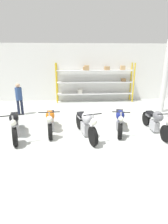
{
  "coord_description": "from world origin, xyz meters",
  "views": [
    {
      "loc": [
        -0.43,
        -6.25,
        2.84
      ],
      "look_at": [
        0.0,
        0.4,
        0.7
      ],
      "focal_mm": 28.0,
      "sensor_mm": 36.0,
      "label": 1
    }
  ],
  "objects_px": {
    "shelving_rack": "(95,81)",
    "motorcycle_silver": "(86,124)",
    "motorcycle_blue": "(120,120)",
    "motorcycle_orange": "(51,120)",
    "motorcycle_grey": "(156,121)",
    "person_browsing": "(19,97)",
    "motorcycle_black": "(15,125)"
  },
  "relations": [
    {
      "from": "shelving_rack",
      "to": "motorcycle_silver",
      "type": "height_order",
      "value": "shelving_rack"
    },
    {
      "from": "shelving_rack",
      "to": "motorcycle_blue",
      "type": "bearing_deg",
      "value": -85.51
    },
    {
      "from": "motorcycle_orange",
      "to": "motorcycle_blue",
      "type": "xyz_separation_m",
      "value": [
        2.71,
        -0.07,
        -0.01
      ]
    },
    {
      "from": "motorcycle_grey",
      "to": "person_browsing",
      "type": "relative_size",
      "value": 1.34
    },
    {
      "from": "person_browsing",
      "to": "shelving_rack",
      "type": "bearing_deg",
      "value": -92.33
    },
    {
      "from": "motorcycle_black",
      "to": "shelving_rack",
      "type": "bearing_deg",
      "value": 128.58
    },
    {
      "from": "motorcycle_orange",
      "to": "motorcycle_silver",
      "type": "relative_size",
      "value": 0.96
    },
    {
      "from": "motorcycle_silver",
      "to": "motorcycle_grey",
      "type": "bearing_deg",
      "value": 78.34
    },
    {
      "from": "motorcycle_grey",
      "to": "motorcycle_silver",
      "type": "bearing_deg",
      "value": -88.94
    },
    {
      "from": "shelving_rack",
      "to": "motorcycle_grey",
      "type": "xyz_separation_m",
      "value": [
        1.7,
        -5.07,
        -0.87
      ]
    },
    {
      "from": "motorcycle_orange",
      "to": "motorcycle_blue",
      "type": "bearing_deg",
      "value": 83.3
    },
    {
      "from": "motorcycle_black",
      "to": "motorcycle_blue",
      "type": "xyz_separation_m",
      "value": [
        3.95,
        0.29,
        -0.02
      ]
    },
    {
      "from": "motorcycle_silver",
      "to": "motorcycle_grey",
      "type": "height_order",
      "value": "motorcycle_silver"
    },
    {
      "from": "motorcycle_orange",
      "to": "motorcycle_grey",
      "type": "bearing_deg",
      "value": 79.47
    },
    {
      "from": "shelving_rack",
      "to": "motorcycle_grey",
      "type": "relative_size",
      "value": 2.32
    },
    {
      "from": "motorcycle_grey",
      "to": "person_browsing",
      "type": "xyz_separation_m",
      "value": [
        -5.81,
        2.57,
        0.45
      ]
    },
    {
      "from": "shelving_rack",
      "to": "motorcycle_orange",
      "type": "height_order",
      "value": "shelving_rack"
    },
    {
      "from": "motorcycle_black",
      "to": "person_browsing",
      "type": "distance_m",
      "value": 2.65
    },
    {
      "from": "motorcycle_black",
      "to": "motorcycle_orange",
      "type": "height_order",
      "value": "motorcycle_black"
    },
    {
      "from": "motorcycle_orange",
      "to": "person_browsing",
      "type": "bearing_deg",
      "value": -146.22
    },
    {
      "from": "motorcycle_blue",
      "to": "motorcycle_grey",
      "type": "distance_m",
      "value": 1.36
    },
    {
      "from": "motorcycle_black",
      "to": "person_browsing",
      "type": "xyz_separation_m",
      "value": [
        -0.53,
        2.56,
        0.47
      ]
    },
    {
      "from": "motorcycle_orange",
      "to": "motorcycle_blue",
      "type": "relative_size",
      "value": 1.0
    },
    {
      "from": "shelving_rack",
      "to": "motorcycle_orange",
      "type": "xyz_separation_m",
      "value": [
        -2.34,
        -4.69,
        -0.89
      ]
    },
    {
      "from": "motorcycle_silver",
      "to": "motorcycle_blue",
      "type": "xyz_separation_m",
      "value": [
        1.37,
        0.47,
        -0.06
      ]
    },
    {
      "from": "shelving_rack",
      "to": "motorcycle_silver",
      "type": "relative_size",
      "value": 2.38
    },
    {
      "from": "motorcycle_black",
      "to": "motorcycle_grey",
      "type": "height_order",
      "value": "motorcycle_black"
    },
    {
      "from": "motorcycle_silver",
      "to": "motorcycle_blue",
      "type": "relative_size",
      "value": 1.05
    },
    {
      "from": "motorcycle_black",
      "to": "motorcycle_orange",
      "type": "bearing_deg",
      "value": 90.26
    },
    {
      "from": "shelving_rack",
      "to": "motorcycle_silver",
      "type": "bearing_deg",
      "value": -100.83
    },
    {
      "from": "motorcycle_black",
      "to": "person_browsing",
      "type": "bearing_deg",
      "value": 175.56
    },
    {
      "from": "motorcycle_silver",
      "to": "person_browsing",
      "type": "bearing_deg",
      "value": -146.37
    }
  ]
}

